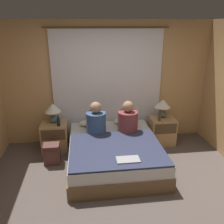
# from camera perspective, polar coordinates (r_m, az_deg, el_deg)

# --- Properties ---
(ground_plane) EXTENTS (16.00, 16.00, 0.00)m
(ground_plane) POSITION_cam_1_polar(r_m,az_deg,el_deg) (3.78, 2.32, -19.16)
(ground_plane) COLOR #564C47
(wall_back) EXTENTS (4.38, 0.06, 2.50)m
(wall_back) POSITION_cam_1_polar(r_m,az_deg,el_deg) (4.97, -1.14, 6.93)
(wall_back) COLOR tan
(wall_back) RESTS_ON ground_plane
(curtain_panel) EXTENTS (2.44, 0.02, 2.36)m
(curtain_panel) POSITION_cam_1_polar(r_m,az_deg,el_deg) (4.92, -1.06, 5.93)
(curtain_panel) COLOR white
(curtain_panel) RESTS_ON ground_plane
(bed) EXTENTS (1.60, 1.91, 0.45)m
(bed) POSITION_cam_1_polar(r_m,az_deg,el_deg) (4.35, 0.48, -9.71)
(bed) COLOR brown
(bed) RESTS_ON ground_plane
(nightstand_left) EXTENTS (0.51, 0.46, 0.57)m
(nightstand_left) POSITION_cam_1_polar(r_m,az_deg,el_deg) (4.91, -13.57, -5.76)
(nightstand_left) COLOR tan
(nightstand_left) RESTS_ON ground_plane
(nightstand_right) EXTENTS (0.51, 0.46, 0.57)m
(nightstand_right) POSITION_cam_1_polar(r_m,az_deg,el_deg) (5.14, 11.87, -4.43)
(nightstand_right) COLOR tan
(nightstand_right) RESTS_ON ground_plane
(lamp_left) EXTENTS (0.32, 0.32, 0.39)m
(lamp_left) POSITION_cam_1_polar(r_m,az_deg,el_deg) (4.76, -14.03, 0.44)
(lamp_left) COLOR slate
(lamp_left) RESTS_ON nightstand_left
(lamp_right) EXTENTS (0.32, 0.32, 0.39)m
(lamp_right) POSITION_cam_1_polar(r_m,az_deg,el_deg) (4.99, 12.09, 1.53)
(lamp_right) COLOR slate
(lamp_right) RESTS_ON nightstand_right
(pillow_left) EXTENTS (0.53, 0.32, 0.12)m
(pillow_left) POSITION_cam_1_polar(r_m,az_deg,el_deg) (4.88, -4.81, -2.57)
(pillow_left) COLOR silver
(pillow_left) RESTS_ON bed
(pillow_right) EXTENTS (0.53, 0.32, 0.12)m
(pillow_right) POSITION_cam_1_polar(r_m,az_deg,el_deg) (4.95, 3.36, -2.17)
(pillow_right) COLOR silver
(pillow_right) RESTS_ON bed
(blanket_on_bed) EXTENTS (1.54, 1.28, 0.03)m
(blanket_on_bed) POSITION_cam_1_polar(r_m,az_deg,el_deg) (3.98, 1.05, -8.76)
(blanket_on_bed) COLOR #2D334C
(blanket_on_bed) RESTS_ON bed
(person_left_in_bed) EXTENTS (0.37, 0.37, 0.62)m
(person_left_in_bed) POSITION_cam_1_polar(r_m,az_deg,el_deg) (4.46, -3.86, -2.14)
(person_left_in_bed) COLOR #38517A
(person_left_in_bed) RESTS_ON bed
(person_right_in_bed) EXTENTS (0.38, 0.38, 0.61)m
(person_right_in_bed) POSITION_cam_1_polar(r_m,az_deg,el_deg) (4.53, 3.82, -1.84)
(person_right_in_bed) COLOR brown
(person_right_in_bed) RESTS_ON bed
(beer_bottle_on_left_stand) EXTENTS (0.06, 0.06, 0.22)m
(beer_bottle_on_left_stand) POSITION_cam_1_polar(r_m,az_deg,el_deg) (4.63, -12.78, -2.28)
(beer_bottle_on_left_stand) COLOR black
(beer_bottle_on_left_stand) RESTS_ON nightstand_left
(beer_bottle_on_right_stand) EXTENTS (0.06, 0.06, 0.23)m
(beer_bottle_on_right_stand) POSITION_cam_1_polar(r_m,az_deg,el_deg) (4.85, 11.48, -1.08)
(beer_bottle_on_right_stand) COLOR #513819
(beer_bottle_on_right_stand) RESTS_ON nightstand_right
(laptop_on_bed) EXTENTS (0.35, 0.20, 0.02)m
(laptop_on_bed) POSITION_cam_1_polar(r_m,az_deg,el_deg) (3.65, 3.88, -11.34)
(laptop_on_bed) COLOR #9EA0A5
(laptop_on_bed) RESTS_ON blanket_on_bed
(backpack_on_floor) EXTENTS (0.29, 0.25, 0.38)m
(backpack_on_floor) POSITION_cam_1_polar(r_m,az_deg,el_deg) (4.50, -14.27, -9.42)
(backpack_on_floor) COLOR brown
(backpack_on_floor) RESTS_ON ground_plane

